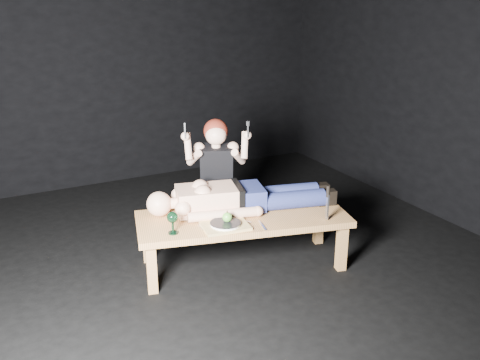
{
  "coord_description": "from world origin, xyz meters",
  "views": [
    {
      "loc": [
        -1.64,
        -3.65,
        2.19
      ],
      "look_at": [
        0.23,
        -0.06,
        0.75
      ],
      "focal_mm": 39.74,
      "sensor_mm": 36.0,
      "label": 1
    }
  ],
  "objects_px": {
    "serving_tray": "(225,226)",
    "kneeling_woman": "(216,177)",
    "goblet": "(173,223)",
    "lying_man": "(244,194)",
    "carving_knife": "(327,203)",
    "table": "(243,241)"
  },
  "relations": [
    {
      "from": "lying_man",
      "to": "kneeling_woman",
      "type": "height_order",
      "value": "kneeling_woman"
    },
    {
      "from": "lying_man",
      "to": "table",
      "type": "bearing_deg",
      "value": -108.18
    },
    {
      "from": "carving_knife",
      "to": "kneeling_woman",
      "type": "bearing_deg",
      "value": 131.96
    },
    {
      "from": "lying_man",
      "to": "kneeling_woman",
      "type": "relative_size",
      "value": 1.45
    },
    {
      "from": "serving_tray",
      "to": "carving_knife",
      "type": "xyz_separation_m",
      "value": [
        0.79,
        -0.25,
        0.14
      ]
    },
    {
      "from": "goblet",
      "to": "kneeling_woman",
      "type": "bearing_deg",
      "value": 44.13
    },
    {
      "from": "kneeling_woman",
      "to": "carving_knife",
      "type": "bearing_deg",
      "value": -39.05
    },
    {
      "from": "serving_tray",
      "to": "goblet",
      "type": "xyz_separation_m",
      "value": [
        -0.4,
        0.09,
        0.08
      ]
    },
    {
      "from": "goblet",
      "to": "lying_man",
      "type": "bearing_deg",
      "value": 14.71
    },
    {
      "from": "lying_man",
      "to": "goblet",
      "type": "distance_m",
      "value": 0.74
    },
    {
      "from": "table",
      "to": "serving_tray",
      "type": "distance_m",
      "value": 0.35
    },
    {
      "from": "kneeling_woman",
      "to": "goblet",
      "type": "bearing_deg",
      "value": -112.66
    },
    {
      "from": "serving_tray",
      "to": "kneeling_woman",
      "type": "bearing_deg",
      "value": 70.01
    },
    {
      "from": "kneeling_woman",
      "to": "goblet",
      "type": "height_order",
      "value": "kneeling_woman"
    },
    {
      "from": "table",
      "to": "kneeling_woman",
      "type": "bearing_deg",
      "value": 100.05
    },
    {
      "from": "kneeling_woman",
      "to": "goblet",
      "type": "relative_size",
      "value": 6.69
    },
    {
      "from": "kneeling_woman",
      "to": "serving_tray",
      "type": "xyz_separation_m",
      "value": [
        -0.27,
        -0.74,
        -0.13
      ]
    },
    {
      "from": "serving_tray",
      "to": "goblet",
      "type": "distance_m",
      "value": 0.42
    },
    {
      "from": "lying_man",
      "to": "goblet",
      "type": "xyz_separation_m",
      "value": [
        -0.72,
        -0.19,
        -0.04
      ]
    },
    {
      "from": "lying_man",
      "to": "kneeling_woman",
      "type": "xyz_separation_m",
      "value": [
        -0.05,
        0.46,
        0.01
      ]
    },
    {
      "from": "table",
      "to": "carving_knife",
      "type": "bearing_deg",
      "value": -19.97
    },
    {
      "from": "serving_tray",
      "to": "goblet",
      "type": "bearing_deg",
      "value": 168.03
    }
  ]
}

